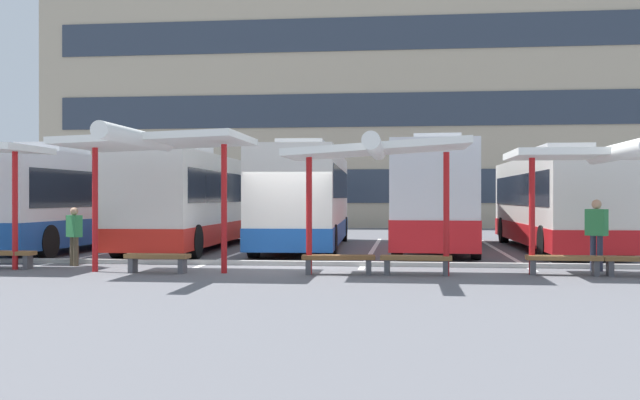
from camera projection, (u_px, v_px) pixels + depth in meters
name	position (u px, v px, depth m)	size (l,w,h in m)	color
ground_plane	(281.00, 266.00, 19.64)	(160.00, 160.00, 0.00)	slate
terminal_building	(357.00, 88.00, 49.40)	(38.38, 10.37, 20.63)	tan
coach_bus_0	(74.00, 202.00, 26.09)	(2.95, 11.39, 3.54)	silver
coach_bus_1	(196.00, 201.00, 26.79)	(2.82, 12.46, 3.55)	silver
coach_bus_2	(306.00, 199.00, 26.59)	(3.05, 11.81, 3.68)	silver
coach_bus_3	(439.00, 198.00, 26.02)	(3.24, 11.38, 3.81)	silver
coach_bus_4	(554.00, 203.00, 25.61)	(2.63, 11.63, 3.47)	silver
lane_stripe_0	(18.00, 247.00, 27.11)	(0.16, 14.00, 0.01)	white
lane_stripe_1	(132.00, 248.00, 26.63)	(0.16, 14.00, 0.01)	white
lane_stripe_2	(250.00, 249.00, 26.16)	(0.16, 14.00, 0.01)	white
lane_stripe_3	(373.00, 250.00, 25.68)	(0.16, 14.00, 0.01)	white
lane_stripe_4	(500.00, 251.00, 25.20)	(0.16, 14.00, 0.01)	white
lane_stripe_5	(632.00, 252.00, 24.73)	(0.16, 14.00, 0.01)	white
waiting_shelter_1	(155.00, 144.00, 17.80)	(4.19, 5.19, 3.29)	red
bench_2	(157.00, 259.00, 17.98)	(1.55, 0.48, 0.45)	brown
waiting_shelter_2	(377.00, 152.00, 17.20)	(4.17, 4.43, 3.12)	red
bench_3	(338.00, 260.00, 17.62)	(1.73, 0.56, 0.45)	brown
bench_4	(416.00, 261.00, 17.47)	(1.65, 0.49, 0.45)	brown
waiting_shelter_3	(606.00, 156.00, 17.16)	(4.21, 4.61, 2.95)	red
bench_5	(564.00, 261.00, 17.43)	(1.72, 0.48, 0.45)	brown
platform_kerb	(283.00, 263.00, 19.96)	(44.00, 0.24, 0.12)	#ADADA8
waiting_passenger_0	(74.00, 233.00, 19.81)	(0.49, 0.43, 1.53)	brown
waiting_passenger_1	(596.00, 229.00, 18.40)	(0.53, 0.49, 1.75)	#33384C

